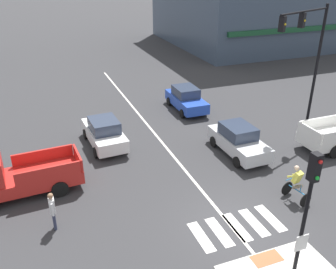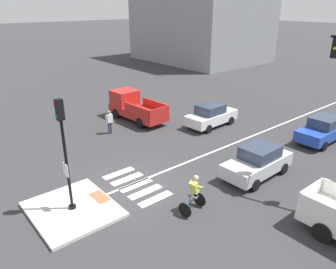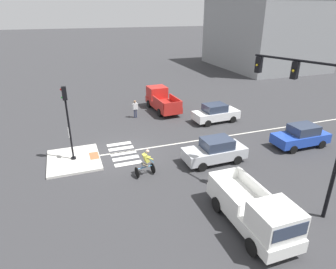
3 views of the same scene
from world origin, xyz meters
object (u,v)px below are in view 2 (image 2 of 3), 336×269
object	(u,v)px
signal_pole	(64,146)
car_white_westbound_far	(211,115)
pickup_truck_red_cross_left	(134,107)
cyclist	(194,193)
car_silver_eastbound_mid	(258,161)
car_blue_eastbound_far	(323,130)
pedestrian_at_curb_left	(109,120)

from	to	relation	value
signal_pole	car_white_westbound_far	xyz separation A→B (m)	(-3.39, 12.38, -2.28)
pickup_truck_red_cross_left	cyclist	size ratio (longest dim) A/B	3.10
car_silver_eastbound_mid	pickup_truck_red_cross_left	bearing A→B (deg)	179.29
signal_pole	cyclist	xyz separation A→B (m)	(3.35, 4.06, -2.22)
signal_pole	car_silver_eastbound_mid	distance (m)	9.63
pickup_truck_red_cross_left	cyclist	world-z (taller)	pickup_truck_red_cross_left
car_blue_eastbound_far	pickup_truck_red_cross_left	bearing A→B (deg)	-149.02
car_silver_eastbound_mid	pickup_truck_red_cross_left	distance (m)	11.54
car_white_westbound_far	car_silver_eastbound_mid	distance (m)	7.55
car_white_westbound_far	pedestrian_at_curb_left	size ratio (longest dim) A/B	2.51
signal_pole	car_silver_eastbound_mid	world-z (taller)	signal_pole
pedestrian_at_curb_left	cyclist	bearing A→B (deg)	-10.27
car_silver_eastbound_mid	cyclist	world-z (taller)	cyclist
signal_pole	pedestrian_at_curb_left	world-z (taller)	signal_pole
signal_pole	car_blue_eastbound_far	bearing A→B (deg)	78.49
car_blue_eastbound_far	pedestrian_at_curb_left	distance (m)	14.12
pedestrian_at_curb_left	signal_pole	bearing A→B (deg)	-40.88
signal_pole	car_blue_eastbound_far	xyz separation A→B (m)	(3.22, 15.83, -2.28)
car_white_westbound_far	pickup_truck_red_cross_left	bearing A→B (deg)	-144.75
cyclist	car_white_westbound_far	bearing A→B (deg)	129.00
car_silver_eastbound_mid	car_blue_eastbound_far	xyz separation A→B (m)	(-0.02, 7.06, 0.00)
car_white_westbound_far	pedestrian_at_curb_left	distance (m)	7.33
pickup_truck_red_cross_left	signal_pole	bearing A→B (deg)	-47.07
signal_pole	cyclist	size ratio (longest dim) A/B	2.91
cyclist	pedestrian_at_curb_left	size ratio (longest dim) A/B	1.01
signal_pole	car_white_westbound_far	distance (m)	13.04
signal_pole	car_silver_eastbound_mid	size ratio (longest dim) A/B	1.19
signal_pole	cyclist	distance (m)	5.71
pedestrian_at_curb_left	pickup_truck_red_cross_left	bearing A→B (deg)	116.14
car_blue_eastbound_far	pedestrian_at_curb_left	world-z (taller)	pedestrian_at_curb_left
car_white_westbound_far	pedestrian_at_curb_left	xyz separation A→B (m)	(-3.42, -6.48, 0.17)
car_white_westbound_far	car_silver_eastbound_mid	world-z (taller)	same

